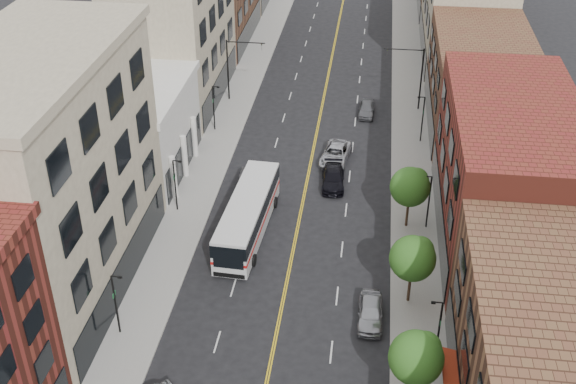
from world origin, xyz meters
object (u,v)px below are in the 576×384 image
at_px(car_lane_b, 336,154).
at_px(car_lane_c, 366,109).
at_px(city_bus, 248,214).
at_px(car_lane_behind, 248,178).
at_px(car_lane_a, 333,178).
at_px(car_parked_far, 370,312).

bearing_deg(car_lane_b, car_lane_c, 84.10).
distance_m(city_bus, car_lane_c, 26.32).
xyz_separation_m(car_lane_behind, car_lane_a, (8.01, 0.81, 0.07)).
distance_m(car_parked_far, car_lane_c, 34.41).
height_order(car_lane_behind, car_lane_c, car_lane_c).
bearing_deg(city_bus, car_lane_behind, 103.21).
xyz_separation_m(city_bus, car_lane_b, (6.52, 13.53, -1.19)).
bearing_deg(car_parked_far, car_lane_behind, 123.90).
xyz_separation_m(car_parked_far, car_lane_c, (-1.39, 34.39, -0.05)).
distance_m(city_bus, car_lane_b, 15.07).
height_order(car_lane_a, car_lane_b, car_lane_b).
xyz_separation_m(car_lane_a, car_lane_c, (2.63, 15.77, -0.02)).
distance_m(car_lane_a, car_lane_c, 15.99).
xyz_separation_m(car_lane_a, car_lane_b, (-0.08, 4.70, 0.03)).
height_order(car_parked_far, car_lane_c, car_parked_far).
bearing_deg(car_lane_behind, car_lane_a, -179.43).
bearing_deg(car_lane_a, car_parked_far, -81.36).
bearing_deg(car_lane_a, car_lane_b, 87.46).
distance_m(city_bus, car_lane_behind, 8.25).
distance_m(car_parked_far, car_lane_b, 23.67).
bearing_deg(city_bus, car_parked_far, -39.31).
height_order(city_bus, car_lane_a, city_bus).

